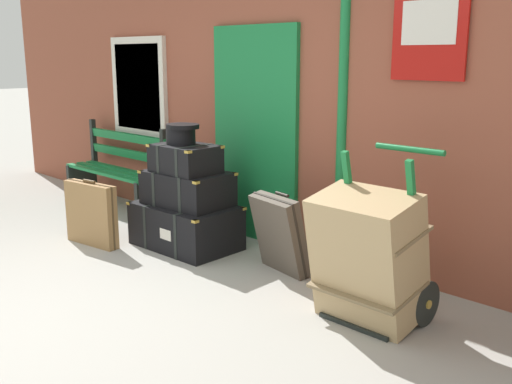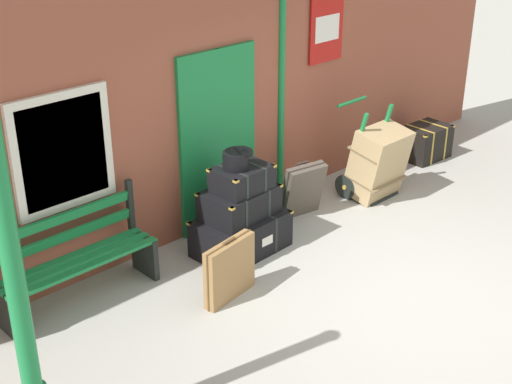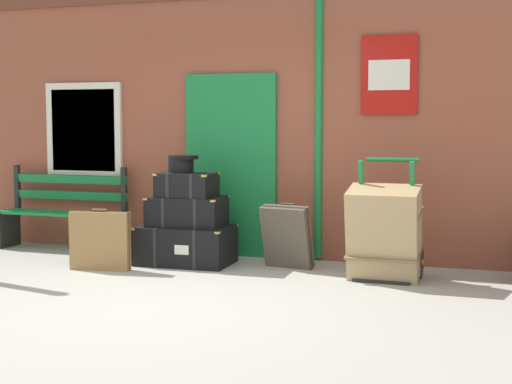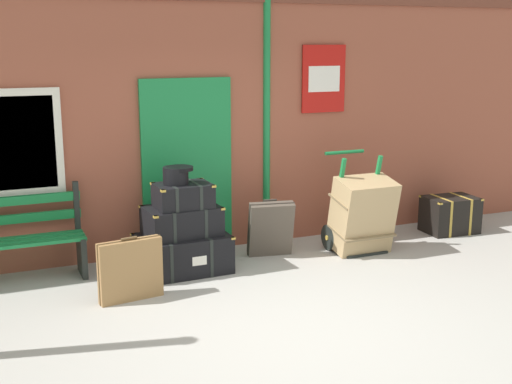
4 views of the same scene
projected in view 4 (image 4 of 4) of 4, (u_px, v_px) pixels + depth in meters
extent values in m
plane|color=#A3A099|center=(291.00, 324.00, 6.05)|extent=(60.00, 60.00, 0.00)
cube|color=brown|center=(199.00, 119.00, 8.04)|extent=(10.40, 0.30, 3.20)
cube|color=#197A3D|center=(187.00, 167.00, 7.92)|extent=(1.10, 0.05, 2.10)
cube|color=#0F4924|center=(188.00, 167.00, 7.91)|extent=(0.06, 0.02, 2.10)
cube|color=silver|center=(12.00, 143.00, 7.10)|extent=(1.04, 0.06, 1.16)
cube|color=silver|center=(12.00, 144.00, 7.09)|extent=(0.88, 0.02, 1.00)
cylinder|color=#197A3D|center=(267.00, 117.00, 8.21)|extent=(0.09, 0.09, 3.14)
cube|color=#B7140F|center=(324.00, 79.00, 8.38)|extent=(0.60, 0.02, 0.84)
cube|color=white|center=(324.00, 79.00, 8.37)|extent=(0.44, 0.01, 0.32)
cube|color=#197A3D|center=(7.00, 247.00, 6.85)|extent=(1.60, 0.09, 0.04)
cube|color=#197A3D|center=(7.00, 243.00, 6.97)|extent=(1.60, 0.09, 0.04)
cube|color=#197A3D|center=(6.00, 239.00, 7.10)|extent=(1.60, 0.09, 0.04)
cube|color=#197A3D|center=(4.00, 220.00, 7.11)|extent=(1.60, 0.05, 0.10)
cube|color=#197A3D|center=(3.00, 202.00, 7.07)|extent=(1.60, 0.05, 0.10)
cube|color=black|center=(82.00, 255.00, 7.31)|extent=(0.06, 0.40, 0.45)
cube|color=black|center=(77.00, 206.00, 7.38)|extent=(0.06, 0.06, 0.56)
cube|color=black|center=(183.00, 253.00, 7.40)|extent=(1.02, 0.67, 0.42)
cube|color=black|center=(163.00, 256.00, 7.31)|extent=(0.06, 0.65, 0.43)
cube|color=black|center=(202.00, 251.00, 7.50)|extent=(0.06, 0.65, 0.43)
cube|color=#B79338|center=(147.00, 249.00, 6.90)|extent=(0.05, 0.05, 0.02)
cube|color=#B79338|center=(233.00, 238.00, 7.29)|extent=(0.05, 0.05, 0.02)
cube|color=#B79338|center=(133.00, 234.00, 7.43)|extent=(0.05, 0.05, 0.02)
cube|color=#B79338|center=(213.00, 225.00, 7.82)|extent=(0.05, 0.05, 0.02)
cube|color=silver|center=(191.00, 262.00, 7.12)|extent=(0.36, 0.01, 0.10)
cube|color=black|center=(182.00, 221.00, 7.35)|extent=(0.84, 0.60, 0.32)
cube|color=black|center=(166.00, 223.00, 7.27)|extent=(0.08, 0.55, 0.33)
cube|color=black|center=(197.00, 219.00, 7.43)|extent=(0.08, 0.55, 0.33)
cube|color=#B79338|center=(156.00, 217.00, 6.93)|extent=(0.05, 0.05, 0.02)
cube|color=#B79338|center=(222.00, 209.00, 7.27)|extent=(0.05, 0.05, 0.02)
cube|color=#B79338|center=(141.00, 207.00, 7.37)|extent=(0.05, 0.05, 0.02)
cube|color=#B79338|center=(205.00, 199.00, 7.70)|extent=(0.05, 0.05, 0.02)
cube|color=black|center=(183.00, 195.00, 7.26)|extent=(0.61, 0.46, 0.26)
cube|color=black|center=(171.00, 197.00, 7.21)|extent=(0.05, 0.45, 0.27)
cube|color=black|center=(195.00, 194.00, 7.32)|extent=(0.05, 0.45, 0.27)
cube|color=#B79338|center=(163.00, 191.00, 6.95)|extent=(0.05, 0.05, 0.02)
cube|color=#B79338|center=(213.00, 186.00, 7.17)|extent=(0.05, 0.05, 0.02)
cube|color=#B79338|center=(153.00, 184.00, 7.30)|extent=(0.05, 0.05, 0.02)
cube|color=#B79338|center=(201.00, 179.00, 7.53)|extent=(0.05, 0.05, 0.02)
cylinder|color=black|center=(176.00, 176.00, 7.20)|extent=(0.28, 0.28, 0.19)
cylinder|color=black|center=(180.00, 168.00, 7.20)|extent=(0.29, 0.29, 0.04)
cube|color=black|center=(362.00, 252.00, 8.10)|extent=(0.56, 0.28, 0.03)
cube|color=#197A3D|center=(337.00, 204.00, 8.06)|extent=(0.04, 0.33, 1.17)
cube|color=#197A3D|center=(372.00, 201.00, 8.24)|extent=(0.04, 0.33, 1.17)
cylinder|color=#197A3D|center=(344.00, 152.00, 8.28)|extent=(0.54, 0.04, 0.04)
cylinder|color=black|center=(329.00, 238.00, 8.18)|extent=(0.04, 0.32, 0.32)
cylinder|color=#B79338|center=(329.00, 238.00, 8.18)|extent=(0.07, 0.06, 0.06)
cylinder|color=black|center=(373.00, 232.00, 8.42)|extent=(0.04, 0.32, 0.32)
cylinder|color=#B79338|center=(373.00, 232.00, 8.42)|extent=(0.07, 0.06, 0.06)
cube|color=tan|center=(362.00, 215.00, 8.01)|extent=(0.68, 0.60, 0.95)
cube|color=olive|center=(362.00, 230.00, 8.06)|extent=(0.70, 0.46, 0.11)
cube|color=olive|center=(363.00, 199.00, 7.97)|extent=(0.70, 0.46, 0.11)
cube|color=#51473D|center=(271.00, 229.00, 7.90)|extent=(0.57, 0.38, 0.68)
cylinder|color=#302A24|center=(270.00, 200.00, 7.85)|extent=(0.16, 0.06, 0.03)
cube|color=#2C2721|center=(271.00, 229.00, 7.90)|extent=(0.56, 0.27, 0.66)
cube|color=olive|center=(130.00, 270.00, 6.57)|extent=(0.65, 0.21, 0.61)
cylinder|color=brown|center=(129.00, 238.00, 6.50)|extent=(0.16, 0.05, 0.03)
cube|color=brown|center=(130.00, 270.00, 6.57)|extent=(0.65, 0.11, 0.63)
cube|color=black|center=(450.00, 215.00, 8.95)|extent=(0.71, 0.52, 0.48)
cube|color=#B79338|center=(440.00, 215.00, 8.90)|extent=(0.07, 0.49, 0.49)
cube|color=#B79338|center=(460.00, 214.00, 9.00)|extent=(0.07, 0.49, 0.49)
cube|color=#B79338|center=(440.00, 204.00, 8.59)|extent=(0.05, 0.05, 0.02)
cube|color=#B79338|center=(482.00, 200.00, 8.80)|extent=(0.05, 0.05, 0.02)
cube|color=#B79338|center=(421.00, 196.00, 9.00)|extent=(0.05, 0.05, 0.02)
cube|color=#B79338|center=(461.00, 193.00, 9.20)|extent=(0.05, 0.05, 0.02)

